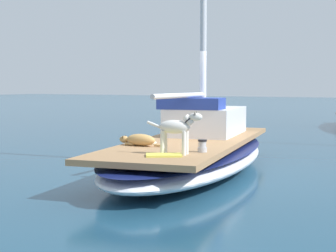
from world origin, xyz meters
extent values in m
plane|color=navy|center=(0.00, 0.00, 0.00)|extent=(120.00, 120.00, 0.00)
ellipsoid|color=white|center=(0.00, 0.00, 0.28)|extent=(3.69, 7.52, 0.56)
ellipsoid|color=navy|center=(0.00, 0.00, 0.46)|extent=(3.71, 7.56, 0.08)
cube|color=#A37A51|center=(0.00, 0.00, 0.61)|extent=(3.15, 6.88, 0.10)
cylinder|color=silver|center=(-0.15, -0.21, 1.56)|extent=(0.10, 2.20, 0.10)
cube|color=silver|center=(-0.20, 1.18, 0.96)|extent=(1.75, 2.41, 0.60)
cube|color=navy|center=(-0.20, 0.41, 1.38)|extent=(1.43, 0.92, 0.24)
ellipsoid|color=silver|center=(0.74, -2.14, 1.11)|extent=(0.55, 0.30, 0.22)
cylinder|color=silver|center=(0.91, -2.05, 0.85)|extent=(0.07, 0.07, 0.38)
cylinder|color=silver|center=(0.93, -2.18, 0.85)|extent=(0.07, 0.07, 0.38)
cylinder|color=silver|center=(0.55, -2.11, 0.85)|extent=(0.07, 0.07, 0.38)
cylinder|color=silver|center=(0.57, -2.24, 0.85)|extent=(0.07, 0.07, 0.38)
cylinder|color=silver|center=(0.97, -2.11, 1.22)|extent=(0.20, 0.14, 0.19)
ellipsoid|color=silver|center=(1.09, -2.09, 1.27)|extent=(0.24, 0.16, 0.13)
cone|color=#504E4A|center=(1.08, -2.04, 1.33)|extent=(0.05, 0.05, 0.06)
cone|color=#504E4A|center=(1.09, -2.13, 1.33)|extent=(0.05, 0.05, 0.06)
torus|color=black|center=(0.97, -2.11, 1.22)|extent=(0.14, 0.15, 0.10)
cylinder|color=silver|center=(0.38, -2.20, 1.14)|extent=(0.23, 0.08, 0.12)
ellipsoid|color=tan|center=(-0.34, -1.41, 0.77)|extent=(0.61, 0.28, 0.22)
ellipsoid|color=tan|center=(-0.71, -1.40, 0.76)|extent=(0.21, 0.14, 0.13)
cone|color=#45331C|center=(-0.72, -1.44, 0.82)|extent=(0.05, 0.05, 0.05)
cone|color=#45331C|center=(-0.71, -1.35, 0.82)|extent=(0.05, 0.05, 0.05)
cylinder|color=tan|center=(-0.56, -1.46, 0.69)|extent=(0.18, 0.06, 0.06)
cylinder|color=tan|center=(-0.55, -1.34, 0.69)|extent=(0.18, 0.06, 0.06)
cylinder|color=tan|center=(0.05, -1.43, 0.69)|extent=(0.18, 0.05, 0.04)
cylinder|color=#B7B7BC|center=(1.02, -1.67, 0.70)|extent=(0.16, 0.16, 0.08)
cylinder|color=#B7B7BC|center=(1.02, -1.67, 0.79)|extent=(0.13, 0.13, 0.10)
cylinder|color=black|center=(1.02, -1.67, 0.86)|extent=(0.15, 0.15, 0.03)
torus|color=beige|center=(-0.39, -1.08, 0.68)|extent=(0.32, 0.32, 0.04)
cube|color=#D8D14C|center=(0.69, -2.40, 0.68)|extent=(0.67, 0.60, 0.03)
camera|label=1|loc=(4.70, -9.65, 1.80)|focal=56.66mm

